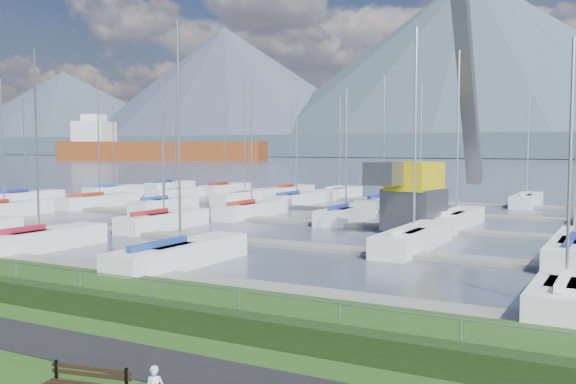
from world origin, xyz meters
The scene contains 8 objects.
path centered at (0.00, -3.00, 0.01)m, with size 160.00×2.00×0.04m, color black.
hedge centered at (0.00, -0.40, 0.35)m, with size 80.00×0.70×0.70m, color black.
fence centered at (0.00, 0.00, 1.20)m, with size 0.04×0.04×80.00m, color #919499.
docks centered at (0.00, 26.00, -0.22)m, with size 90.00×41.60×0.25m.
person centered at (6.32, -5.04, 0.51)m, with size 0.37×0.24×1.02m, color silver.
crane centered at (2.60, 25.96, 5.33)m, with size 4.82×13.35×22.35m.
cargo_ship_west centered at (-163.13, 193.34, 3.68)m, with size 87.11×44.57×21.50m.
sailboat_fleet centered at (-2.76, 29.74, 5.40)m, with size 76.35×49.57×13.53m.
Camera 1 is at (14.39, -14.46, 5.10)m, focal length 40.00 mm.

